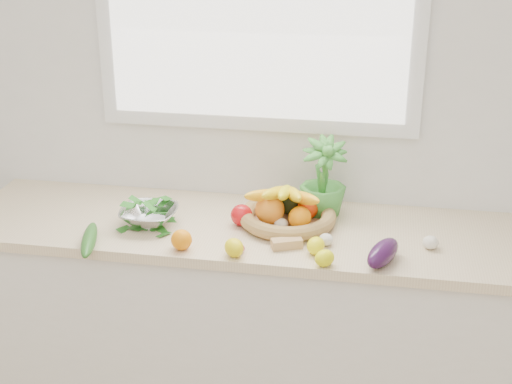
% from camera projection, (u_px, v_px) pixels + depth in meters
% --- Properties ---
extents(back_wall, '(4.50, 0.02, 2.70)m').
position_uv_depth(back_wall, '(258.00, 93.00, 2.88)').
color(back_wall, white).
rests_on(back_wall, ground).
extents(counter_cabinet, '(2.20, 0.58, 0.86)m').
position_uv_depth(counter_cabinet, '(245.00, 327.00, 2.96)').
color(counter_cabinet, silver).
rests_on(counter_cabinet, ground).
extents(countertop, '(2.24, 0.62, 0.04)m').
position_uv_depth(countertop, '(244.00, 229.00, 2.79)').
color(countertop, beige).
rests_on(countertop, counter_cabinet).
extents(orange_loose, '(0.10, 0.10, 0.08)m').
position_uv_depth(orange_loose, '(181.00, 240.00, 2.57)').
color(orange_loose, orange).
rests_on(orange_loose, countertop).
extents(lemon_a, '(0.08, 0.09, 0.06)m').
position_uv_depth(lemon_a, '(316.00, 246.00, 2.54)').
color(lemon_a, '#F3EB0D').
rests_on(lemon_a, countertop).
extents(lemon_b, '(0.09, 0.09, 0.06)m').
position_uv_depth(lemon_b, '(325.00, 258.00, 2.46)').
color(lemon_b, '#E8E90C').
rests_on(lemon_b, countertop).
extents(lemon_c, '(0.10, 0.11, 0.07)m').
position_uv_depth(lemon_c, '(234.00, 248.00, 2.52)').
color(lemon_c, yellow).
rests_on(lemon_c, countertop).
extents(apple, '(0.11, 0.11, 0.09)m').
position_uv_depth(apple, '(242.00, 215.00, 2.76)').
color(apple, '#B60E13').
rests_on(apple, countertop).
extents(ginger, '(0.12, 0.09, 0.04)m').
position_uv_depth(ginger, '(287.00, 243.00, 2.59)').
color(ginger, tan).
rests_on(ginger, countertop).
extents(garlic_a, '(0.07, 0.07, 0.04)m').
position_uv_depth(garlic_a, '(326.00, 240.00, 2.61)').
color(garlic_a, white).
rests_on(garlic_a, countertop).
extents(garlic_b, '(0.07, 0.07, 0.05)m').
position_uv_depth(garlic_b, '(281.00, 224.00, 2.73)').
color(garlic_b, white).
rests_on(garlic_b, countertop).
extents(garlic_c, '(0.07, 0.07, 0.05)m').
position_uv_depth(garlic_c, '(431.00, 242.00, 2.58)').
color(garlic_c, silver).
rests_on(garlic_c, countertop).
extents(eggplant, '(0.15, 0.22, 0.08)m').
position_uv_depth(eggplant, '(383.00, 253.00, 2.47)').
color(eggplant, '#2E0E36').
rests_on(eggplant, countertop).
extents(cucumber, '(0.13, 0.28, 0.05)m').
position_uv_depth(cucumber, '(89.00, 240.00, 2.60)').
color(cucumber, '#1D5418').
rests_on(cucumber, countertop).
extents(radish, '(0.03, 0.03, 0.03)m').
position_uv_depth(radish, '(241.00, 248.00, 2.56)').
color(radish, '#B4163D').
rests_on(radish, countertop).
extents(potted_herb, '(0.22, 0.22, 0.33)m').
position_uv_depth(potted_herb, '(323.00, 179.00, 2.80)').
color(potted_herb, '#3F9134').
rests_on(potted_herb, countertop).
extents(fruit_basket, '(0.38, 0.38, 0.19)m').
position_uv_depth(fruit_basket, '(287.00, 211.00, 2.77)').
color(fruit_basket, tan).
rests_on(fruit_basket, countertop).
extents(colander_with_spinach, '(0.22, 0.22, 0.12)m').
position_uv_depth(colander_with_spinach, '(149.00, 211.00, 2.75)').
color(colander_with_spinach, white).
rests_on(colander_with_spinach, countertop).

